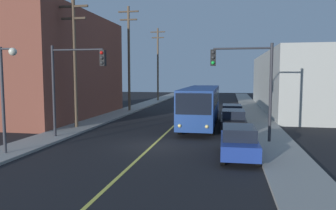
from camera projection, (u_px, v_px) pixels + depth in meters
ground_plane at (153, 145)px, 19.05m from camera, size 120.00×120.00×0.00m
sidewalk_left at (103, 119)px, 30.18m from camera, size 2.50×90.00×0.15m
sidewalk_right at (261, 123)px, 27.47m from camera, size 2.50×90.00×0.15m
lane_stripe_center at (186, 115)px, 33.72m from camera, size 0.16×60.00×0.01m
building_left_brick at (46, 67)px, 31.56m from camera, size 10.00×17.02×10.18m
building_right_warehouse at (314, 82)px, 38.08m from camera, size 12.00×27.16×6.83m
city_bus at (201, 104)px, 26.45m from camera, size 2.58×12.16×3.20m
parked_car_blue at (239, 142)px, 16.14m from camera, size 1.88×4.43×1.62m
parked_car_black at (233, 120)px, 23.88m from camera, size 1.83×4.40×1.62m
parked_car_silver at (232, 113)px, 28.06m from camera, size 1.85×4.42×1.62m
utility_pole_near at (75, 57)px, 24.53m from camera, size 2.40×0.28×9.91m
utility_pole_mid at (129, 54)px, 36.44m from camera, size 2.40×0.28×11.89m
utility_pole_far at (158, 61)px, 51.34m from camera, size 2.40×0.28×11.62m
traffic_signal_left_corner at (75, 74)px, 20.54m from camera, size 3.75×0.48×6.00m
traffic_signal_right_corner at (245, 74)px, 19.44m from camera, size 3.75×0.48×6.00m
street_lamp_left at (6, 84)px, 16.27m from camera, size 0.98×0.40×5.50m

